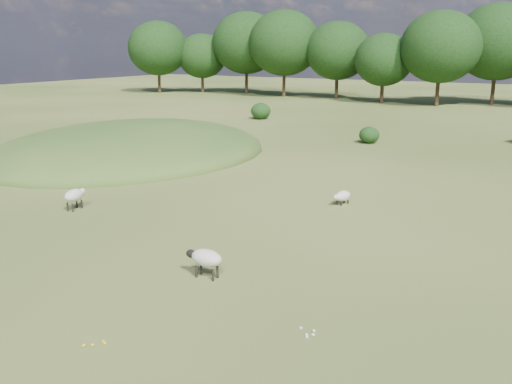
{
  "coord_description": "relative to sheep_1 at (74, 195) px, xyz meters",
  "views": [
    {
      "loc": [
        13.24,
        -15.39,
        6.73
      ],
      "look_at": [
        2.0,
        4.0,
        1.0
      ],
      "focal_mm": 40.0,
      "sensor_mm": 36.0,
      "label": 1
    }
  ],
  "objects": [
    {
      "name": "mound",
      "position": [
        -6.91,
        11.09,
        -0.63
      ],
      "size": [
        16.0,
        20.0,
        4.0
      ],
      "primitive_type": "ellipsoid",
      "color": "#33561E",
      "rests_on": "ground"
    },
    {
      "name": "sheep_2",
      "position": [
        9.03,
        -3.25,
        -0.01
      ],
      "size": [
        1.23,
        0.57,
        0.89
      ],
      "rotation": [
        0.0,
        0.0,
        3.18
      ],
      "color": "beige",
      "rests_on": "ground"
    },
    {
      "name": "sheep_1",
      "position": [
        0.0,
        0.0,
        0.0
      ],
      "size": [
        0.71,
        1.29,
        0.9
      ],
      "rotation": [
        0.0,
        0.0,
        1.74
      ],
      "color": "beige",
      "rests_on": "ground"
    },
    {
      "name": "sheep_3",
      "position": [
        9.52,
        6.45,
        -0.24
      ],
      "size": [
        0.69,
        1.11,
        0.61
      ],
      "rotation": [
        0.0,
        0.0,
        4.44
      ],
      "color": "beige",
      "rests_on": "ground"
    },
    {
      "name": "treeline",
      "position": [
        4.03,
        54.52,
        5.94
      ],
      "size": [
        96.28,
        14.66,
        11.7
      ],
      "color": "black",
      "rests_on": "ground"
    },
    {
      "name": "ground",
      "position": [
        5.09,
        19.09,
        -0.63
      ],
      "size": [
        160.0,
        160.0,
        0.0
      ],
      "primitive_type": "plane",
      "color": "#334B17",
      "rests_on": "ground"
    },
    {
      "name": "shrubs",
      "position": [
        2.45,
        28.39,
        0.09
      ],
      "size": [
        25.35,
        9.93,
        1.55
      ],
      "color": "black",
      "rests_on": "ground"
    }
  ]
}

